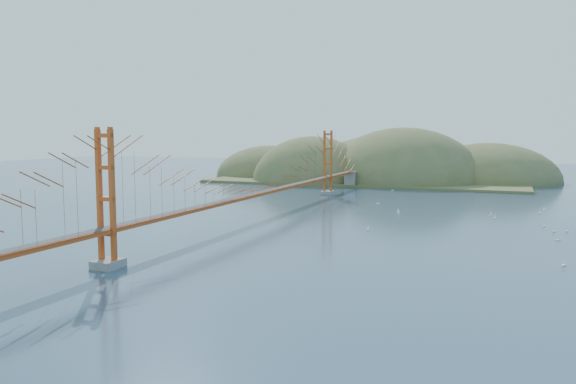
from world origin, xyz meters
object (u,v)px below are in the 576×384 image
at_px(sailboat_0, 368,229).
at_px(sailboat_2, 558,239).
at_px(sailboat_1, 495,217).
at_px(bridge, 259,165).

bearing_deg(sailboat_0, sailboat_2, 2.79).
xyz_separation_m(sailboat_0, sailboat_1, (13.43, 14.84, 0.00)).
bearing_deg(sailboat_1, sailboat_2, -64.56).
height_order(sailboat_0, sailboat_1, sailboat_1).
bearing_deg(sailboat_2, sailboat_0, -177.21).
bearing_deg(sailboat_0, sailboat_1, 47.86).
bearing_deg(sailboat_1, bridge, -159.75).
distance_m(sailboat_0, sailboat_1, 20.02).
bearing_deg(sailboat_0, bridge, 165.47).
distance_m(bridge, sailboat_0, 17.65).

